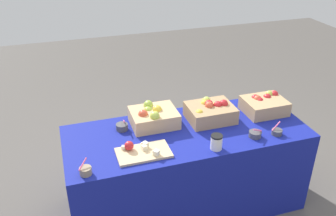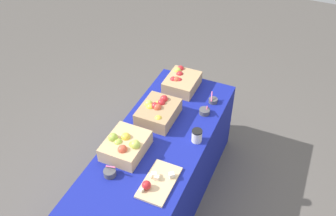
{
  "view_description": "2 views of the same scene",
  "coord_description": "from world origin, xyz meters",
  "px_view_note": "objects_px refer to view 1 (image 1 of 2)",
  "views": [
    {
      "loc": [
        -0.88,
        -2.27,
        2.26
      ],
      "look_at": [
        -0.15,
        0.01,
        0.96
      ],
      "focal_mm": 39.1,
      "sensor_mm": 36.0,
      "label": 1
    },
    {
      "loc": [
        -1.97,
        -0.95,
        2.94
      ],
      "look_at": [
        0.15,
        -0.02,
        0.97
      ],
      "focal_mm": 40.41,
      "sensor_mm": 36.0,
      "label": 2
    }
  ],
  "objects_px": {
    "apple_crate_left": "(264,105)",
    "sample_bowl_mid": "(86,171)",
    "cutting_board_front": "(142,151)",
    "coffee_cup": "(216,142)",
    "sample_bowl_far": "(277,132)",
    "sample_bowl_extra": "(122,127)",
    "apple_crate_middle": "(210,111)",
    "apple_crate_right": "(153,117)",
    "sample_bowl_near": "(255,134)"
  },
  "relations": [
    {
      "from": "apple_crate_middle",
      "to": "cutting_board_front",
      "type": "height_order",
      "value": "apple_crate_middle"
    },
    {
      "from": "apple_crate_left",
      "to": "apple_crate_middle",
      "type": "distance_m",
      "value": 0.49
    },
    {
      "from": "apple_crate_right",
      "to": "coffee_cup",
      "type": "height_order",
      "value": "apple_crate_right"
    },
    {
      "from": "apple_crate_middle",
      "to": "sample_bowl_near",
      "type": "xyz_separation_m",
      "value": [
        0.22,
        -0.35,
        -0.05
      ]
    },
    {
      "from": "sample_bowl_mid",
      "to": "coffee_cup",
      "type": "height_order",
      "value": "coffee_cup"
    },
    {
      "from": "apple_crate_middle",
      "to": "sample_bowl_extra",
      "type": "bearing_deg",
      "value": 175.43
    },
    {
      "from": "sample_bowl_mid",
      "to": "sample_bowl_near",
      "type": "bearing_deg",
      "value": 2.82
    },
    {
      "from": "apple_crate_left",
      "to": "sample_bowl_extra",
      "type": "distance_m",
      "value": 1.22
    },
    {
      "from": "apple_crate_middle",
      "to": "coffee_cup",
      "type": "height_order",
      "value": "apple_crate_middle"
    },
    {
      "from": "apple_crate_right",
      "to": "sample_bowl_far",
      "type": "xyz_separation_m",
      "value": [
        0.86,
        -0.43,
        -0.05
      ]
    },
    {
      "from": "sample_bowl_far",
      "to": "sample_bowl_extra",
      "type": "height_order",
      "value": "sample_bowl_extra"
    },
    {
      "from": "sample_bowl_far",
      "to": "coffee_cup",
      "type": "bearing_deg",
      "value": -176.07
    },
    {
      "from": "apple_crate_right",
      "to": "sample_bowl_far",
      "type": "bearing_deg",
      "value": -26.58
    },
    {
      "from": "sample_bowl_far",
      "to": "sample_bowl_extra",
      "type": "bearing_deg",
      "value": 159.09
    },
    {
      "from": "sample_bowl_mid",
      "to": "sample_bowl_far",
      "type": "distance_m",
      "value": 1.46
    },
    {
      "from": "sample_bowl_far",
      "to": "apple_crate_left",
      "type": "bearing_deg",
      "value": 75.35
    },
    {
      "from": "sample_bowl_far",
      "to": "apple_crate_middle",
      "type": "bearing_deg",
      "value": 137.02
    },
    {
      "from": "cutting_board_front",
      "to": "sample_bowl_extra",
      "type": "relative_size",
      "value": 3.81
    },
    {
      "from": "sample_bowl_far",
      "to": "coffee_cup",
      "type": "relative_size",
      "value": 0.85
    },
    {
      "from": "apple_crate_left",
      "to": "sample_bowl_mid",
      "type": "xyz_separation_m",
      "value": [
        -1.55,
        -0.39,
        -0.04
      ]
    },
    {
      "from": "sample_bowl_extra",
      "to": "coffee_cup",
      "type": "distance_m",
      "value": 0.76
    },
    {
      "from": "sample_bowl_far",
      "to": "coffee_cup",
      "type": "xyz_separation_m",
      "value": [
        -0.52,
        -0.04,
        0.04
      ]
    },
    {
      "from": "cutting_board_front",
      "to": "coffee_cup",
      "type": "relative_size",
      "value": 3.35
    },
    {
      "from": "apple_crate_right",
      "to": "sample_bowl_near",
      "type": "height_order",
      "value": "apple_crate_right"
    },
    {
      "from": "apple_crate_left",
      "to": "sample_bowl_near",
      "type": "bearing_deg",
      "value": -129.05
    },
    {
      "from": "cutting_board_front",
      "to": "coffee_cup",
      "type": "bearing_deg",
      "value": -11.58
    },
    {
      "from": "apple_crate_right",
      "to": "cutting_board_front",
      "type": "distance_m",
      "value": 0.41
    },
    {
      "from": "sample_bowl_extra",
      "to": "sample_bowl_far",
      "type": "bearing_deg",
      "value": -20.91
    },
    {
      "from": "apple_crate_middle",
      "to": "sample_bowl_mid",
      "type": "relative_size",
      "value": 3.63
    },
    {
      "from": "sample_bowl_near",
      "to": "sample_bowl_far",
      "type": "xyz_separation_m",
      "value": [
        0.18,
        -0.02,
        -0.0
      ]
    },
    {
      "from": "apple_crate_left",
      "to": "coffee_cup",
      "type": "relative_size",
      "value": 3.02
    },
    {
      "from": "apple_crate_middle",
      "to": "apple_crate_right",
      "type": "bearing_deg",
      "value": 172.46
    },
    {
      "from": "sample_bowl_extra",
      "to": "coffee_cup",
      "type": "relative_size",
      "value": 0.88
    },
    {
      "from": "cutting_board_front",
      "to": "sample_bowl_far",
      "type": "distance_m",
      "value": 1.05
    },
    {
      "from": "apple_crate_left",
      "to": "sample_bowl_near",
      "type": "xyz_separation_m",
      "value": [
        -0.27,
        -0.33,
        -0.04
      ]
    },
    {
      "from": "apple_crate_middle",
      "to": "sample_bowl_far",
      "type": "bearing_deg",
      "value": -42.98
    },
    {
      "from": "coffee_cup",
      "to": "apple_crate_middle",
      "type": "bearing_deg",
      "value": 72.55
    },
    {
      "from": "coffee_cup",
      "to": "apple_crate_right",
      "type": "bearing_deg",
      "value": 125.86
    },
    {
      "from": "apple_crate_right",
      "to": "coffee_cup",
      "type": "bearing_deg",
      "value": -54.14
    },
    {
      "from": "apple_crate_middle",
      "to": "sample_bowl_near",
      "type": "height_order",
      "value": "apple_crate_middle"
    },
    {
      "from": "sample_bowl_near",
      "to": "coffee_cup",
      "type": "relative_size",
      "value": 0.85
    },
    {
      "from": "apple_crate_left",
      "to": "sample_bowl_mid",
      "type": "bearing_deg",
      "value": -165.7
    },
    {
      "from": "sample_bowl_mid",
      "to": "sample_bowl_extra",
      "type": "bearing_deg",
      "value": 54.52
    },
    {
      "from": "sample_bowl_near",
      "to": "sample_bowl_extra",
      "type": "xyz_separation_m",
      "value": [
        -0.94,
        0.41,
        0.0
      ]
    },
    {
      "from": "apple_crate_middle",
      "to": "sample_bowl_near",
      "type": "distance_m",
      "value": 0.42
    },
    {
      "from": "sample_bowl_mid",
      "to": "sample_bowl_far",
      "type": "xyz_separation_m",
      "value": [
        1.46,
        0.04,
        -0.01
      ]
    },
    {
      "from": "apple_crate_right",
      "to": "coffee_cup",
      "type": "xyz_separation_m",
      "value": [
        0.34,
        -0.47,
        -0.01
      ]
    },
    {
      "from": "apple_crate_middle",
      "to": "sample_bowl_near",
      "type": "bearing_deg",
      "value": -57.89
    },
    {
      "from": "apple_crate_middle",
      "to": "sample_bowl_far",
      "type": "relative_size",
      "value": 3.84
    },
    {
      "from": "apple_crate_left",
      "to": "sample_bowl_extra",
      "type": "relative_size",
      "value": 3.44
    }
  ]
}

